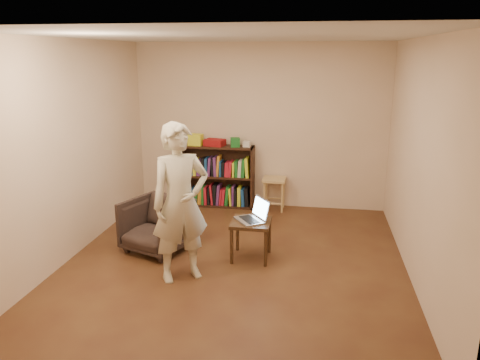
% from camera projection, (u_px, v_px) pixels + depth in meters
% --- Properties ---
extents(floor, '(4.50, 4.50, 0.00)m').
position_uv_depth(floor, '(235.00, 262.00, 5.63)').
color(floor, '#422115').
rests_on(floor, ground).
extents(ceiling, '(4.50, 4.50, 0.00)m').
position_uv_depth(ceiling, '(235.00, 36.00, 4.95)').
color(ceiling, silver).
rests_on(ceiling, wall_back).
extents(wall_back, '(4.00, 0.00, 4.00)m').
position_uv_depth(wall_back, '(260.00, 127.00, 7.43)').
color(wall_back, beige).
rests_on(wall_back, floor).
extents(wall_left, '(0.00, 4.50, 4.50)m').
position_uv_depth(wall_left, '(71.00, 150.00, 5.61)').
color(wall_left, beige).
rests_on(wall_left, floor).
extents(wall_right, '(0.00, 4.50, 4.50)m').
position_uv_depth(wall_right, '(420.00, 163.00, 4.97)').
color(wall_right, beige).
rests_on(wall_right, floor).
extents(bookshelf, '(1.20, 0.30, 1.00)m').
position_uv_depth(bookshelf, '(217.00, 179.00, 7.62)').
color(bookshelf, black).
rests_on(bookshelf, floor).
extents(box_yellow, '(0.24, 0.18, 0.18)m').
position_uv_depth(box_yellow, '(196.00, 140.00, 7.48)').
color(box_yellow, yellow).
rests_on(box_yellow, bookshelf).
extents(red_cloth, '(0.35, 0.29, 0.10)m').
position_uv_depth(red_cloth, '(215.00, 142.00, 7.45)').
color(red_cloth, maroon).
rests_on(red_cloth, bookshelf).
extents(box_green, '(0.17, 0.17, 0.14)m').
position_uv_depth(box_green, '(235.00, 142.00, 7.37)').
color(box_green, '#1C6925').
rests_on(box_green, bookshelf).
extents(box_white, '(0.12, 0.12, 0.09)m').
position_uv_depth(box_white, '(247.00, 144.00, 7.36)').
color(box_white, beige).
rests_on(box_white, bookshelf).
extents(stool, '(0.36, 0.36, 0.52)m').
position_uv_depth(stool, '(274.00, 184.00, 7.41)').
color(stool, tan).
rests_on(stool, floor).
extents(armchair, '(0.94, 0.95, 0.67)m').
position_uv_depth(armchair, '(157.00, 225.00, 5.88)').
color(armchair, '#312520').
rests_on(armchair, floor).
extents(side_table, '(0.47, 0.47, 0.48)m').
position_uv_depth(side_table, '(251.00, 227.00, 5.63)').
color(side_table, '#331E11').
rests_on(side_table, floor).
extents(laptop, '(0.47, 0.48, 0.27)m').
position_uv_depth(laptop, '(254.00, 216.00, 5.62)').
color(laptop, '#B6B6BB').
rests_on(laptop, side_table).
extents(person, '(0.76, 0.71, 1.74)m').
position_uv_depth(person, '(180.00, 203.00, 5.02)').
color(person, beige).
rests_on(person, floor).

